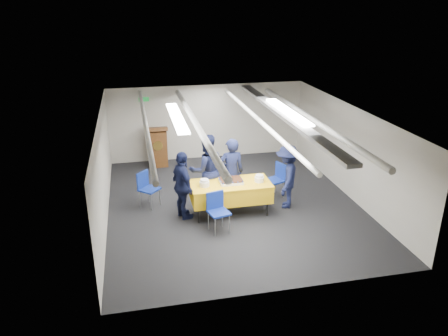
{
  "coord_description": "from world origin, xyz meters",
  "views": [
    {
      "loc": [
        -2.26,
        -9.44,
        4.75
      ],
      "look_at": [
        -0.27,
        -0.2,
        1.05
      ],
      "focal_mm": 35.0,
      "sensor_mm": 36.0,
      "label": 1
    }
  ],
  "objects_px": {
    "chair_right": "(277,177)",
    "sailor_b": "(206,170)",
    "chair_left": "(146,185)",
    "podium": "(158,146)",
    "sailor_d": "(287,177)",
    "chair_near": "(217,208)",
    "sheet_cake": "(231,181)",
    "sailor_c": "(183,186)",
    "serving_table": "(231,191)",
    "sailor_a": "(231,172)"
  },
  "relations": [
    {
      "from": "chair_right",
      "to": "sailor_a",
      "type": "xyz_separation_m",
      "value": [
        -1.25,
        -0.22,
        0.32
      ]
    },
    {
      "from": "chair_left",
      "to": "sailor_b",
      "type": "height_order",
      "value": "sailor_b"
    },
    {
      "from": "sailor_b",
      "to": "sailor_c",
      "type": "relative_size",
      "value": 1.12
    },
    {
      "from": "chair_left",
      "to": "sailor_c",
      "type": "distance_m",
      "value": 1.16
    },
    {
      "from": "serving_table",
      "to": "sailor_a",
      "type": "bearing_deg",
      "value": 75.41
    },
    {
      "from": "serving_table",
      "to": "sailor_b",
      "type": "height_order",
      "value": "sailor_b"
    },
    {
      "from": "podium",
      "to": "sailor_b",
      "type": "xyz_separation_m",
      "value": [
        0.98,
        -2.89,
        0.28
      ]
    },
    {
      "from": "sailor_d",
      "to": "sailor_a",
      "type": "bearing_deg",
      "value": -81.17
    },
    {
      "from": "sailor_d",
      "to": "chair_right",
      "type": "bearing_deg",
      "value": -152.11
    },
    {
      "from": "podium",
      "to": "sailor_d",
      "type": "bearing_deg",
      "value": -50.5
    },
    {
      "from": "sailor_c",
      "to": "sailor_d",
      "type": "xyz_separation_m",
      "value": [
        2.5,
        0.06,
        -0.02
      ]
    },
    {
      "from": "sailor_b",
      "to": "chair_left",
      "type": "bearing_deg",
      "value": -16.32
    },
    {
      "from": "serving_table",
      "to": "sailor_a",
      "type": "xyz_separation_m",
      "value": [
        0.12,
        0.47,
        0.29
      ]
    },
    {
      "from": "chair_near",
      "to": "sheet_cake",
      "type": "bearing_deg",
      "value": 56.78
    },
    {
      "from": "sheet_cake",
      "to": "chair_left",
      "type": "bearing_deg",
      "value": 157.36
    },
    {
      "from": "podium",
      "to": "chair_left",
      "type": "xyz_separation_m",
      "value": [
        -0.46,
        -2.69,
        -0.08
      ]
    },
    {
      "from": "sheet_cake",
      "to": "chair_near",
      "type": "xyz_separation_m",
      "value": [
        -0.47,
        -0.72,
        -0.28
      ]
    },
    {
      "from": "sheet_cake",
      "to": "sailor_b",
      "type": "height_order",
      "value": "sailor_b"
    },
    {
      "from": "podium",
      "to": "chair_near",
      "type": "relative_size",
      "value": 1.44
    },
    {
      "from": "podium",
      "to": "chair_left",
      "type": "bearing_deg",
      "value": -99.75
    },
    {
      "from": "chair_left",
      "to": "sailor_b",
      "type": "xyz_separation_m",
      "value": [
        1.44,
        -0.21,
        0.36
      ]
    },
    {
      "from": "podium",
      "to": "chair_near",
      "type": "bearing_deg",
      "value": -77.01
    },
    {
      "from": "chair_right",
      "to": "sailor_b",
      "type": "distance_m",
      "value": 1.87
    },
    {
      "from": "sheet_cake",
      "to": "chair_left",
      "type": "distance_m",
      "value": 2.08
    },
    {
      "from": "sailor_c",
      "to": "sailor_b",
      "type": "bearing_deg",
      "value": -63.83
    },
    {
      "from": "sheet_cake",
      "to": "sailor_c",
      "type": "relative_size",
      "value": 0.33
    },
    {
      "from": "podium",
      "to": "sailor_d",
      "type": "height_order",
      "value": "sailor_d"
    },
    {
      "from": "podium",
      "to": "sailor_c",
      "type": "relative_size",
      "value": 0.78
    },
    {
      "from": "chair_left",
      "to": "sailor_c",
      "type": "relative_size",
      "value": 0.54
    },
    {
      "from": "chair_right",
      "to": "podium",
      "type": "bearing_deg",
      "value": 134.85
    },
    {
      "from": "serving_table",
      "to": "sailor_b",
      "type": "bearing_deg",
      "value": 126.33
    },
    {
      "from": "chair_near",
      "to": "chair_left",
      "type": "height_order",
      "value": "same"
    },
    {
      "from": "chair_right",
      "to": "sailor_c",
      "type": "distance_m",
      "value": 2.58
    },
    {
      "from": "sailor_b",
      "to": "chair_right",
      "type": "bearing_deg",
      "value": 174.18
    },
    {
      "from": "sailor_c",
      "to": "sheet_cake",
      "type": "bearing_deg",
      "value": -105.93
    },
    {
      "from": "sheet_cake",
      "to": "sailor_b",
      "type": "xyz_separation_m",
      "value": [
        -0.47,
        0.59,
        0.08
      ]
    },
    {
      "from": "podium",
      "to": "sailor_c",
      "type": "bearing_deg",
      "value": -84.67
    },
    {
      "from": "serving_table",
      "to": "sheet_cake",
      "type": "bearing_deg",
      "value": 60.96
    },
    {
      "from": "chair_near",
      "to": "sailor_a",
      "type": "relative_size",
      "value": 0.51
    },
    {
      "from": "sheet_cake",
      "to": "sailor_a",
      "type": "relative_size",
      "value": 0.32
    },
    {
      "from": "sheet_cake",
      "to": "podium",
      "type": "bearing_deg",
      "value": 112.52
    },
    {
      "from": "chair_near",
      "to": "sailor_b",
      "type": "bearing_deg",
      "value": 89.76
    },
    {
      "from": "serving_table",
      "to": "podium",
      "type": "xyz_separation_m",
      "value": [
        -1.43,
        3.51,
        0.05
      ]
    },
    {
      "from": "serving_table",
      "to": "sailor_d",
      "type": "height_order",
      "value": "sailor_d"
    },
    {
      "from": "serving_table",
      "to": "sailor_d",
      "type": "relative_size",
      "value": 1.19
    },
    {
      "from": "chair_near",
      "to": "serving_table",
      "type": "bearing_deg",
      "value": 56.63
    },
    {
      "from": "serving_table",
      "to": "sailor_c",
      "type": "height_order",
      "value": "sailor_c"
    },
    {
      "from": "sheet_cake",
      "to": "sailor_a",
      "type": "distance_m",
      "value": 0.45
    },
    {
      "from": "podium",
      "to": "sailor_b",
      "type": "relative_size",
      "value": 0.7
    },
    {
      "from": "serving_table",
      "to": "sailor_a",
      "type": "relative_size",
      "value": 1.1
    }
  ]
}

